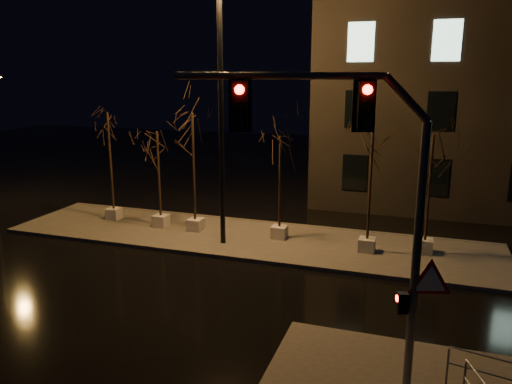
% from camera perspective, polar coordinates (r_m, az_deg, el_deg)
% --- Properties ---
extents(ground, '(90.00, 90.00, 0.00)m').
position_cam_1_polar(ground, '(17.42, -8.07, -11.47)').
color(ground, black).
rests_on(ground, ground).
extents(median, '(22.00, 5.00, 0.15)m').
position_cam_1_polar(median, '(22.52, -1.25, -5.28)').
color(median, '#43403B').
rests_on(median, ground).
extents(tree_0, '(1.80, 1.80, 5.48)m').
position_cam_1_polar(tree_0, '(25.32, -16.47, 6.10)').
color(tree_0, '#B9B5AC').
rests_on(tree_0, median).
extents(tree_1, '(1.80, 1.80, 4.66)m').
position_cam_1_polar(tree_1, '(23.60, -11.16, 4.37)').
color(tree_1, '#B9B5AC').
rests_on(tree_1, median).
extents(tree_2, '(1.80, 1.80, 5.59)m').
position_cam_1_polar(tree_2, '(22.61, -7.23, 5.94)').
color(tree_2, '#B9B5AC').
rests_on(tree_2, median).
extents(tree_3, '(1.80, 1.80, 4.66)m').
position_cam_1_polar(tree_3, '(21.45, 2.78, 3.72)').
color(tree_3, '#B9B5AC').
rests_on(tree_3, median).
extents(tree_4, '(1.80, 1.80, 5.70)m').
position_cam_1_polar(tree_4, '(20.16, 13.14, 5.03)').
color(tree_4, '#B9B5AC').
rests_on(tree_4, median).
extents(tree_5, '(1.80, 1.80, 4.96)m').
position_cam_1_polar(tree_5, '(20.77, 19.41, 3.29)').
color(tree_5, '#B9B5AC').
rests_on(tree_5, median).
extents(traffic_signal_mast, '(5.63, 1.83, 7.16)m').
position_cam_1_polar(traffic_signal_mast, '(10.52, 12.34, -0.28)').
color(traffic_signal_mast, '#5A5E62').
rests_on(traffic_signal_mast, sidewalk_corner).
extents(streetlight_main, '(2.66, 1.19, 10.90)m').
position_cam_1_polar(streetlight_main, '(20.58, -4.05, 11.01)').
color(streetlight_main, black).
rests_on(streetlight_main, median).
extents(guard_rail_a, '(2.27, 0.54, 1.00)m').
position_cam_1_polar(guard_rail_a, '(12.96, 26.29, -18.13)').
color(guard_rail_a, '#5A5E62').
rests_on(guard_rail_a, sidewalk_corner).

